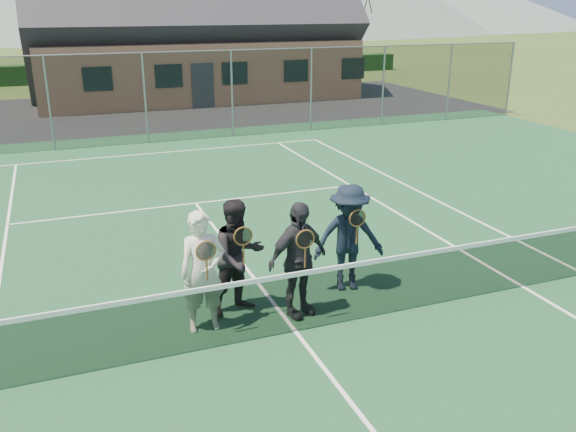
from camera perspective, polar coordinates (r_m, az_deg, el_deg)
name	(u,v)px	position (r m, az deg, el deg)	size (l,w,h in m)	color
ground	(125,113)	(27.76, -15.01, 9.29)	(220.00, 220.00, 0.00)	#364D1B
court_surface	(295,332)	(9.01, 0.68, -10.80)	(30.00, 30.00, 0.02)	#1C4C2B
tarmac_carpark	(26,119)	(27.63, -23.33, 8.35)	(40.00, 12.00, 0.01)	black
hedge_row	(100,72)	(39.54, -17.21, 12.73)	(40.00, 1.20, 1.10)	black
court_markings	(295,331)	(9.00, 0.68, -10.72)	(11.03, 23.83, 0.01)	white
tennis_net	(295,299)	(8.76, 0.69, -7.81)	(11.68, 0.08, 1.10)	slate
perimeter_fence	(145,98)	(21.15, -13.22, 10.66)	(30.07, 0.07, 3.02)	slate
clubhouse	(191,14)	(31.99, -9.09, 18.14)	(15.60, 8.20, 7.70)	#9E6B4C
player_a	(203,272)	(8.76, -7.98, -5.21)	(0.67, 0.51, 1.80)	silver
player_b	(239,257)	(9.21, -4.65, -3.82)	(1.02, 0.89, 1.80)	black
player_c	(298,260)	(9.08, 0.93, -4.12)	(1.14, 0.73, 1.80)	#26272C
player_d	(349,238)	(9.96, 5.70, -2.04)	(1.27, 0.89, 1.80)	black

